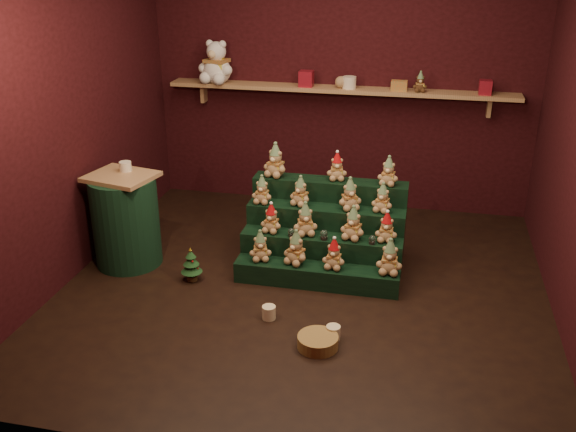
% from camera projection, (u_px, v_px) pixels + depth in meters
% --- Properties ---
extents(ground, '(4.00, 4.00, 0.00)m').
position_uv_depth(ground, '(303.00, 288.00, 5.42)').
color(ground, black).
rests_on(ground, ground).
extents(back_wall, '(4.00, 0.10, 2.80)m').
position_uv_depth(back_wall, '(342.00, 76.00, 6.71)').
color(back_wall, black).
rests_on(back_wall, ground).
extents(front_wall, '(4.00, 0.10, 2.80)m').
position_uv_depth(front_wall, '(223.00, 240.00, 3.02)').
color(front_wall, black).
rests_on(front_wall, ground).
extents(left_wall, '(0.10, 4.00, 2.80)m').
position_uv_depth(left_wall, '(61.00, 113.00, 5.27)').
color(left_wall, black).
rests_on(left_wall, ground).
extents(back_shelf, '(3.60, 0.26, 0.24)m').
position_uv_depth(back_shelf, '(340.00, 90.00, 6.59)').
color(back_shelf, tan).
rests_on(back_shelf, ground).
extents(riser_tier_front, '(1.40, 0.22, 0.18)m').
position_uv_depth(riser_tier_front, '(316.00, 276.00, 5.44)').
color(riser_tier_front, black).
rests_on(riser_tier_front, ground).
extents(riser_tier_midfront, '(1.40, 0.22, 0.36)m').
position_uv_depth(riser_tier_midfront, '(321.00, 255.00, 5.60)').
color(riser_tier_midfront, black).
rests_on(riser_tier_midfront, ground).
extents(riser_tier_midback, '(1.40, 0.22, 0.54)m').
position_uv_depth(riser_tier_midback, '(325.00, 235.00, 5.76)').
color(riser_tier_midback, black).
rests_on(riser_tier_midback, ground).
extents(riser_tier_back, '(1.40, 0.22, 0.72)m').
position_uv_depth(riser_tier_back, '(329.00, 217.00, 5.92)').
color(riser_tier_back, black).
rests_on(riser_tier_back, ground).
extents(teddy_0, '(0.23, 0.22, 0.27)m').
position_uv_depth(teddy_0, '(260.00, 246.00, 5.46)').
color(teddy_0, tan).
rests_on(teddy_0, riser_tier_front).
extents(teddy_1, '(0.27, 0.26, 0.30)m').
position_uv_depth(teddy_1, '(296.00, 247.00, 5.39)').
color(teddy_1, tan).
rests_on(teddy_1, riser_tier_front).
extents(teddy_2, '(0.20, 0.19, 0.27)m').
position_uv_depth(teddy_2, '(334.00, 254.00, 5.32)').
color(teddy_2, tan).
rests_on(teddy_2, riser_tier_front).
extents(teddy_3, '(0.22, 0.20, 0.30)m').
position_uv_depth(teddy_3, '(390.00, 257.00, 5.23)').
color(teddy_3, tan).
rests_on(teddy_3, riser_tier_front).
extents(teddy_4, '(0.21, 0.19, 0.26)m').
position_uv_depth(teddy_4, '(271.00, 218.00, 5.56)').
color(teddy_4, tan).
rests_on(teddy_4, riser_tier_midfront).
extents(teddy_5, '(0.26, 0.25, 0.29)m').
position_uv_depth(teddy_5, '(305.00, 219.00, 5.50)').
color(teddy_5, tan).
rests_on(teddy_5, riser_tier_midfront).
extents(teddy_6, '(0.25, 0.24, 0.29)m').
position_uv_depth(teddy_6, '(353.00, 223.00, 5.42)').
color(teddy_6, tan).
rests_on(teddy_6, riser_tier_midfront).
extents(teddy_7, '(0.19, 0.18, 0.26)m').
position_uv_depth(teddy_7, '(387.00, 227.00, 5.38)').
color(teddy_7, tan).
rests_on(teddy_7, riser_tier_midfront).
extents(teddy_8, '(0.19, 0.17, 0.25)m').
position_uv_depth(teddy_8, '(262.00, 190.00, 5.70)').
color(teddy_8, tan).
rests_on(teddy_8, riser_tier_midback).
extents(teddy_9, '(0.24, 0.23, 0.26)m').
position_uv_depth(teddy_9, '(301.00, 191.00, 5.66)').
color(teddy_9, tan).
rests_on(teddy_9, riser_tier_midback).
extents(teddy_10, '(0.26, 0.25, 0.28)m').
position_uv_depth(teddy_10, '(350.00, 194.00, 5.57)').
color(teddy_10, tan).
rests_on(teddy_10, riser_tier_midback).
extents(teddy_11, '(0.22, 0.20, 0.26)m').
position_uv_depth(teddy_11, '(383.00, 198.00, 5.52)').
color(teddy_11, tan).
rests_on(teddy_11, riser_tier_midback).
extents(teddy_12, '(0.27, 0.25, 0.31)m').
position_uv_depth(teddy_12, '(276.00, 160.00, 5.81)').
color(teddy_12, tan).
rests_on(teddy_12, riser_tier_back).
extents(teddy_13, '(0.21, 0.19, 0.25)m').
position_uv_depth(teddy_13, '(337.00, 166.00, 5.73)').
color(teddy_13, tan).
rests_on(teddy_13, riser_tier_back).
extents(teddy_14, '(0.21, 0.19, 0.26)m').
position_uv_depth(teddy_14, '(389.00, 171.00, 5.61)').
color(teddy_14, tan).
rests_on(teddy_14, riser_tier_back).
extents(snow_globe_a, '(0.06, 0.06, 0.08)m').
position_uv_depth(snow_globe_a, '(291.00, 232.00, 5.51)').
color(snow_globe_a, black).
rests_on(snow_globe_a, riser_tier_midfront).
extents(snow_globe_b, '(0.06, 0.06, 0.09)m').
position_uv_depth(snow_globe_b, '(324.00, 235.00, 5.45)').
color(snow_globe_b, black).
rests_on(snow_globe_b, riser_tier_midfront).
extents(snow_globe_c, '(0.06, 0.06, 0.08)m').
position_uv_depth(snow_globe_c, '(372.00, 240.00, 5.37)').
color(snow_globe_c, black).
rests_on(snow_globe_c, riser_tier_midfront).
extents(side_table, '(0.64, 0.59, 0.85)m').
position_uv_depth(side_table, '(126.00, 220.00, 5.70)').
color(side_table, tan).
rests_on(side_table, ground).
extents(table_ornament, '(0.10, 0.10, 0.08)m').
position_uv_depth(table_ornament, '(125.00, 166.00, 5.60)').
color(table_ornament, beige).
rests_on(table_ornament, side_table).
extents(mini_christmas_tree, '(0.18, 0.18, 0.31)m').
position_uv_depth(mini_christmas_tree, '(191.00, 264.00, 5.49)').
color(mini_christmas_tree, '#412D17').
rests_on(mini_christmas_tree, ground).
extents(mug_left, '(0.11, 0.11, 0.11)m').
position_uv_depth(mug_left, '(269.00, 312.00, 4.97)').
color(mug_left, beige).
rests_on(mug_left, ground).
extents(mug_right, '(0.11, 0.11, 0.11)m').
position_uv_depth(mug_right, '(333.00, 332.00, 4.71)').
color(mug_right, beige).
rests_on(mug_right, ground).
extents(wicker_basket, '(0.32, 0.32, 0.09)m').
position_uv_depth(wicker_basket, '(318.00, 342.00, 4.61)').
color(wicker_basket, olive).
rests_on(wicker_basket, ground).
extents(white_bear, '(0.46, 0.43, 0.55)m').
position_uv_depth(white_bear, '(216.00, 56.00, 6.69)').
color(white_bear, white).
rests_on(white_bear, back_shelf).
extents(brown_bear, '(0.16, 0.14, 0.20)m').
position_uv_depth(brown_bear, '(420.00, 82.00, 6.35)').
color(brown_bear, '#462E17').
rests_on(brown_bear, back_shelf).
extents(gift_tin_red_a, '(0.14, 0.14, 0.16)m').
position_uv_depth(gift_tin_red_a, '(306.00, 79.00, 6.59)').
color(gift_tin_red_a, maroon).
rests_on(gift_tin_red_a, back_shelf).
extents(gift_tin_cream, '(0.14, 0.14, 0.12)m').
position_uv_depth(gift_tin_cream, '(349.00, 82.00, 6.51)').
color(gift_tin_cream, beige).
rests_on(gift_tin_cream, back_shelf).
extents(gift_tin_red_b, '(0.12, 0.12, 0.14)m').
position_uv_depth(gift_tin_red_b, '(485.00, 87.00, 6.25)').
color(gift_tin_red_b, maroon).
rests_on(gift_tin_red_b, back_shelf).
extents(shelf_plush_ball, '(0.12, 0.12, 0.12)m').
position_uv_depth(shelf_plush_ball, '(341.00, 82.00, 6.53)').
color(shelf_plush_ball, tan).
rests_on(shelf_plush_ball, back_shelf).
extents(scarf_gift_box, '(0.16, 0.10, 0.10)m').
position_uv_depth(scarf_gift_box, '(399.00, 86.00, 6.42)').
color(scarf_gift_box, '#D5541E').
rests_on(scarf_gift_box, back_shelf).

